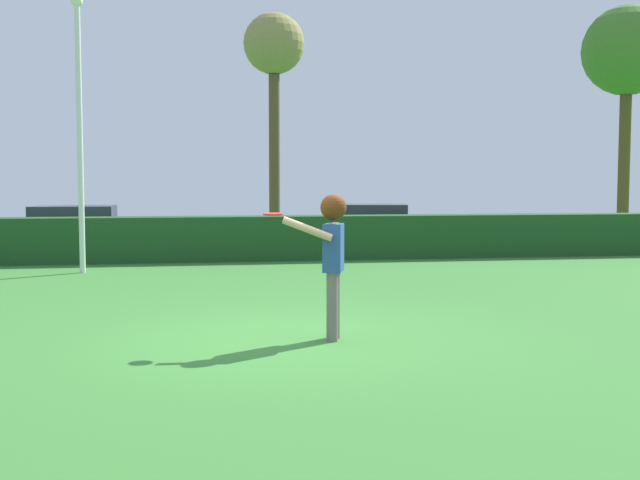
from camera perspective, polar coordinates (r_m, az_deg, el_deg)
The scene contains 9 objects.
ground_plane at distance 9.94m, azimuth -2.24°, elevation -7.02°, with size 60.00×60.00×0.00m, color #397C32.
person at distance 9.71m, azimuth 0.90°, elevation -0.61°, with size 0.81×0.54×1.78m.
frisbee at distance 9.66m, azimuth -3.36°, elevation 1.85°, with size 0.24×0.24×0.03m.
lamppost at distance 17.57m, azimuth -16.76°, elevation 8.15°, with size 0.24×0.24×5.76m.
hedge_row at distance 19.59m, azimuth -5.81°, elevation 0.12°, with size 27.46×0.90×1.08m, color #1E4A20.
parked_car_blue at distance 23.08m, azimuth -17.13°, elevation 0.95°, with size 4.22×1.85×1.25m.
parked_car_black at distance 23.62m, azimuth 3.51°, elevation 1.20°, with size 4.47×2.56×1.25m.
bare_elm_tree at distance 27.00m, azimuth -3.30°, elevation 13.17°, with size 2.01×2.01×7.43m.
oak_tree at distance 29.18m, azimuth 21.03°, elevation 12.29°, with size 2.97×2.97×7.75m.
Camera 1 is at (-1.20, -9.68, 1.94)m, focal length 44.93 mm.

